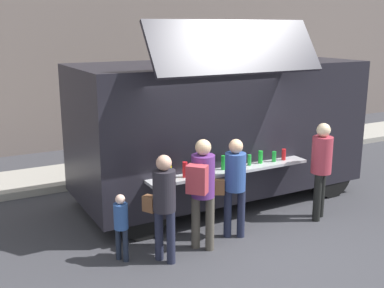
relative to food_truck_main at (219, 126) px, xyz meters
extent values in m
plane|color=#38383D|center=(-0.78, -1.86, -1.49)|extent=(60.00, 60.00, 0.00)
cube|color=black|center=(0.00, 0.02, 0.02)|extent=(5.55, 2.34, 2.41)
cube|color=black|center=(-0.54, -1.40, 1.57)|extent=(3.04, 0.62, 0.83)
cube|color=black|center=(-0.55, -1.07, 0.31)|extent=(2.89, 0.13, 1.09)
cube|color=#B7B7BC|center=(-0.54, -1.28, -0.48)|extent=(3.04, 0.38, 0.05)
cylinder|color=yellow|center=(-1.69, -1.29, -0.33)|extent=(0.07, 0.07, 0.25)
cylinder|color=red|center=(-1.43, -1.32, -0.33)|extent=(0.08, 0.08, 0.25)
cylinder|color=black|center=(-1.19, -1.34, -0.36)|extent=(0.08, 0.08, 0.19)
cylinder|color=green|center=(-0.94, -1.26, -0.36)|extent=(0.07, 0.07, 0.19)
cylinder|color=green|center=(-0.67, -1.25, -0.34)|extent=(0.07, 0.07, 0.24)
cylinder|color=silver|center=(-0.41, -1.28, -0.34)|extent=(0.07, 0.07, 0.24)
cylinder|color=green|center=(-0.14, -1.25, -0.36)|extent=(0.07, 0.07, 0.19)
cylinder|color=green|center=(0.11, -1.23, -0.35)|extent=(0.08, 0.08, 0.22)
cylinder|color=green|center=(0.38, -1.26, -0.36)|extent=(0.07, 0.07, 0.19)
cylinder|color=red|center=(0.60, -1.25, -0.36)|extent=(0.07, 0.07, 0.20)
cube|color=black|center=(2.71, 0.05, 0.45)|extent=(0.10, 1.95, 1.06)
cylinder|color=black|center=(2.05, 1.04, -1.04)|extent=(0.90, 0.28, 0.90)
cylinder|color=black|center=(2.07, -0.95, -1.04)|extent=(0.90, 0.28, 0.90)
cylinder|color=black|center=(-2.08, 1.00, -1.04)|extent=(0.90, 0.28, 0.90)
cylinder|color=black|center=(-2.06, -0.99, -1.04)|extent=(0.90, 0.28, 0.90)
cylinder|color=#2D6035|center=(3.60, 2.32, -1.00)|extent=(0.60, 0.60, 0.98)
cylinder|color=#1E233A|center=(-0.81, -1.63, -1.08)|extent=(0.13, 0.13, 0.81)
cylinder|color=#1E233A|center=(-0.62, -1.73, -1.08)|extent=(0.13, 0.13, 0.81)
cylinder|color=#2C4B8D|center=(-0.72, -1.68, -0.37)|extent=(0.34, 0.34, 0.61)
sphere|color=#DCAC83|center=(-0.72, -1.68, 0.05)|extent=(0.23, 0.23, 0.23)
cube|color=brown|center=(-0.95, -1.55, -0.63)|extent=(0.24, 0.22, 0.24)
cylinder|color=#4D473E|center=(-1.46, -1.73, -1.06)|extent=(0.14, 0.14, 0.86)
cylinder|color=#4D473E|center=(-1.30, -1.90, -1.06)|extent=(0.14, 0.14, 0.86)
cylinder|color=#5A2B75|center=(-1.38, -1.81, -0.30)|extent=(0.36, 0.36, 0.65)
sphere|color=#CFAE84|center=(-1.38, -1.81, 0.14)|extent=(0.24, 0.24, 0.24)
cube|color=#AC3741|center=(-1.58, -2.00, -0.27)|extent=(0.34, 0.34, 0.42)
cylinder|color=#202336|center=(-2.12, -1.82, -1.09)|extent=(0.13, 0.13, 0.80)
cylinder|color=#202336|center=(-2.02, -2.00, -1.09)|extent=(0.13, 0.13, 0.80)
cylinder|color=#242129|center=(-2.07, -1.91, -0.39)|extent=(0.33, 0.33, 0.60)
sphere|color=#D7A287|center=(-2.07, -1.91, 0.02)|extent=(0.22, 0.22, 0.22)
cube|color=brown|center=(-2.20, -1.68, -0.64)|extent=(0.21, 0.24, 0.23)
cylinder|color=black|center=(0.94, -1.81, -1.06)|extent=(0.14, 0.14, 0.86)
cylinder|color=black|center=(1.14, -1.69, -1.06)|extent=(0.14, 0.14, 0.86)
cylinder|color=#AA3545|center=(1.04, -1.75, -0.30)|extent=(0.36, 0.36, 0.65)
sphere|color=beige|center=(1.04, -1.75, 0.14)|extent=(0.24, 0.24, 0.24)
cylinder|color=#1D2435|center=(-2.66, -1.53, -1.24)|extent=(0.08, 0.08, 0.51)
cylinder|color=#1D2435|center=(-2.59, -1.65, -1.24)|extent=(0.08, 0.08, 0.51)
cylinder|color=#2D5193|center=(-2.62, -1.59, -0.79)|extent=(0.21, 0.21, 0.38)
sphere|color=beige|center=(-2.62, -1.59, -0.53)|extent=(0.14, 0.14, 0.14)
camera|label=1|loc=(-4.73, -7.74, 1.89)|focal=44.42mm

